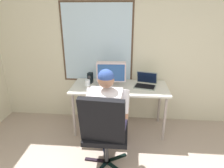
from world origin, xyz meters
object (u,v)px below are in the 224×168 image
(office_chair, at_px, (104,129))
(wine_glass, at_px, (87,83))
(crt_monitor, at_px, (111,72))
(desk_speaker, at_px, (90,78))
(person_seated, at_px, (108,112))
(laptop, at_px, (146,82))
(desk, at_px, (120,90))

(office_chair, xyz_separation_m, wine_glass, (-0.34, 0.77, 0.27))
(crt_monitor, xyz_separation_m, desk_speaker, (-0.35, 0.10, -0.13))
(person_seated, relative_size, crt_monitor, 2.80)
(person_seated, height_order, desk_speaker, person_seated)
(office_chair, xyz_separation_m, laptop, (0.54, 0.99, 0.23))
(crt_monitor, distance_m, wine_glass, 0.41)
(crt_monitor, relative_size, desk_speaker, 2.66)
(laptop, bearing_deg, wine_glass, -166.04)
(office_chair, bearing_deg, wine_glass, 113.95)
(crt_monitor, bearing_deg, laptop, 3.29)
(person_seated, relative_size, wine_glass, 8.51)
(desk_speaker, bearing_deg, crt_monitor, -15.76)
(desk, bearing_deg, desk_speaker, 165.75)
(wine_glass, distance_m, desk_speaker, 0.29)
(wine_glass, bearing_deg, crt_monitor, 28.87)
(desk_speaker, bearing_deg, person_seated, -64.49)
(office_chair, xyz_separation_m, person_seated, (0.02, 0.27, 0.08))
(office_chair, height_order, laptop, office_chair)
(crt_monitor, distance_m, laptop, 0.56)
(office_chair, relative_size, desk_speaker, 6.12)
(person_seated, xyz_separation_m, wine_glass, (-0.36, 0.50, 0.19))
(office_chair, xyz_separation_m, desk_speaker, (-0.35, 1.05, 0.25))
(laptop, bearing_deg, desk_speaker, 175.62)
(desk, distance_m, laptop, 0.43)
(office_chair, height_order, wine_glass, office_chair)
(laptop, relative_size, wine_glass, 2.59)
(office_chair, relative_size, crt_monitor, 2.30)
(crt_monitor, distance_m, desk_speaker, 0.39)
(wine_glass, bearing_deg, person_seated, -53.92)
(crt_monitor, height_order, laptop, crt_monitor)
(wine_glass, bearing_deg, office_chair, -66.05)
(desk, distance_m, crt_monitor, 0.32)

